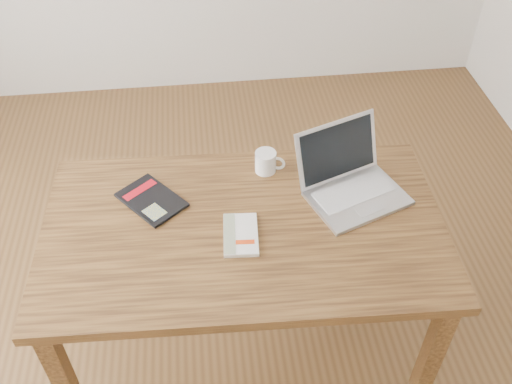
{
  "coord_description": "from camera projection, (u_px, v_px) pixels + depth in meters",
  "views": [
    {
      "loc": [
        0.05,
        -1.47,
        2.2
      ],
      "look_at": [
        0.21,
        -0.05,
        0.85
      ],
      "focal_mm": 40.0,
      "sensor_mm": 36.0,
      "label": 1
    }
  ],
  "objects": [
    {
      "name": "room",
      "position": [
        157.0,
        61.0,
        1.63
      ],
      "size": [
        4.04,
        4.04,
        2.7
      ],
      "color": "brown",
      "rests_on": "ground"
    },
    {
      "name": "laptop",
      "position": [
        350.0,
        181.0,
        2.09
      ],
      "size": [
        0.43,
        0.41,
        0.23
      ],
      "rotation": [
        0.0,
        0.0,
        0.37
      ],
      "color": "silver",
      "rests_on": "desk"
    },
    {
      "name": "white_guidebook",
      "position": [
        241.0,
        235.0,
        1.95
      ],
      "size": [
        0.13,
        0.2,
        0.02
      ],
      "rotation": [
        0.0,
        0.0,
        -0.07
      ],
      "color": "silver",
      "rests_on": "desk"
    },
    {
      "name": "black_guidebook",
      "position": [
        151.0,
        200.0,
        2.08
      ],
      "size": [
        0.28,
        0.29,
        0.01
      ],
      "rotation": [
        0.0,
        0.0,
        0.69
      ],
      "color": "black",
      "rests_on": "desk"
    },
    {
      "name": "coffee_mug",
      "position": [
        266.0,
        161.0,
        2.17
      ],
      "size": [
        0.12,
        0.08,
        0.09
      ],
      "rotation": [
        0.0,
        0.0,
        -0.32
      ],
      "color": "white",
      "rests_on": "desk"
    },
    {
      "name": "desk",
      "position": [
        244.0,
        243.0,
        2.05
      ],
      "size": [
        1.44,
        0.86,
        0.75
      ],
      "rotation": [
        0.0,
        0.0,
        -0.04
      ],
      "color": "#523418",
      "rests_on": "ground"
    }
  ]
}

